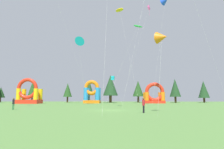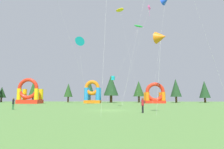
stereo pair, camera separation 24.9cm
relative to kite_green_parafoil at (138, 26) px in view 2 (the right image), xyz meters
The scene contains 21 objects.
ground_plane 39.93m from the kite_green_parafoil, 102.85° to the right, with size 120.00×120.00×0.00m, color #5B8C42.
kite_green_parafoil is the anchor object (origin of this frame).
kite_orange_delta 40.65m from the kite_green_parafoil, 91.85° to the right, with size 1.74×1.96×8.70m.
kite_cyan_box 20.10m from the kite_green_parafoil, 132.99° to the right, with size 2.99×0.90×7.21m.
kite_pink_diamond 11.57m from the kite_green_parafoil, 81.55° to the right, with size 7.75×1.00×24.51m.
kite_blue_delta 15.46m from the kite_green_parafoil, 71.33° to the right, with size 5.56×5.10×25.15m.
kite_teal_delta 21.98m from the kite_green_parafoil, 140.96° to the right, with size 3.72×3.32×16.13m.
kite_yellow_parafoil 7.47m from the kite_green_parafoil, 157.20° to the right, with size 6.56×7.30×28.46m.
person_near_camera 42.44m from the kite_green_parafoil, 94.89° to the right, with size 0.40×0.40×1.68m.
person_far_side 43.49m from the kite_green_parafoil, 123.40° to the right, with size 0.40×0.40×1.64m.
inflatable_red_slide 38.05m from the kite_green_parafoil, behind, with size 6.16×4.36×7.17m.
inflatable_orange_dome 21.96m from the kite_green_parafoil, 19.66° to the left, with size 6.03×4.78×6.22m.
inflatable_blue_arch 25.22m from the kite_green_parafoil, behind, with size 4.78×4.76×6.91m.
tree_row_1 56.30m from the kite_green_parafoil, 164.59° to the left, with size 3.26×3.26×5.70m.
tree_row_2 43.30m from the kite_green_parafoil, 163.06° to the left, with size 3.11×3.11×7.70m.
tree_row_3 32.66m from the kite_green_parafoil, 156.51° to the left, with size 3.10×3.10×6.77m.
tree_row_4 27.20m from the kite_green_parafoil, 146.23° to the left, with size 3.16×3.16×7.66m.
tree_row_5 21.92m from the kite_green_parafoil, 133.32° to the left, with size 5.15×5.15×9.50m.
tree_row_6 21.67m from the kite_green_parafoil, 86.04° to the left, with size 3.86×3.86×7.59m.
tree_row_7 24.23m from the kite_green_parafoil, 33.48° to the left, with size 3.67×3.67×8.02m.
tree_row_8 31.49m from the kite_green_parafoil, 23.37° to the left, with size 3.63×3.63×7.44m.
Camera 2 is at (1.74, -26.11, 1.67)m, focal length 31.02 mm.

